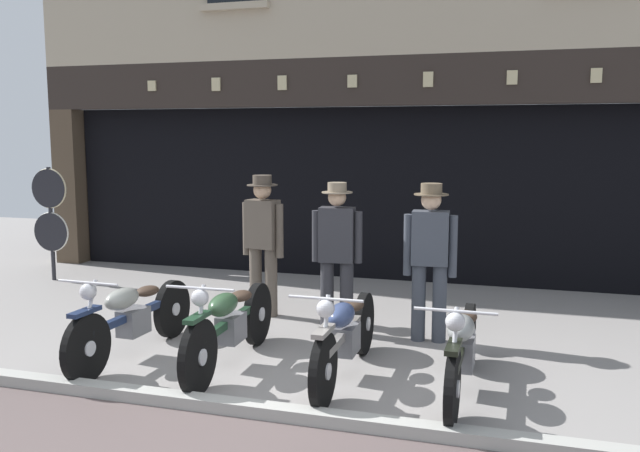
% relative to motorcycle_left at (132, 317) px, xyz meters
% --- Properties ---
extents(shop_facade, '(11.89, 4.42, 6.45)m').
position_rel_motorcycle_left_xyz_m(shop_facade, '(1.78, 5.99, 1.32)').
color(shop_facade, black).
rests_on(shop_facade, ground).
extents(motorcycle_left, '(0.62, 2.06, 0.90)m').
position_rel_motorcycle_left_xyz_m(motorcycle_left, '(0.00, 0.00, 0.00)').
color(motorcycle_left, black).
rests_on(motorcycle_left, ground).
extents(motorcycle_center_left, '(0.62, 2.08, 0.92)m').
position_rel_motorcycle_left_xyz_m(motorcycle_center_left, '(1.03, 0.04, 0.01)').
color(motorcycle_center_left, black).
rests_on(motorcycle_center_left, ground).
extents(motorcycle_center, '(0.62, 2.05, 0.91)m').
position_rel_motorcycle_left_xyz_m(motorcycle_center, '(2.15, 0.05, -0.00)').
color(motorcycle_center, black).
rests_on(motorcycle_center, ground).
extents(motorcycle_center_right, '(0.62, 2.01, 0.89)m').
position_rel_motorcycle_left_xyz_m(motorcycle_center_right, '(3.19, -0.02, -0.01)').
color(motorcycle_center_right, black).
rests_on(motorcycle_center_right, ground).
extents(salesman_left, '(0.55, 0.37, 1.71)m').
position_rel_motorcycle_left_xyz_m(salesman_left, '(0.65, 1.87, 0.54)').
color(salesman_left, brown).
rests_on(salesman_left, ground).
extents(shopkeeper_center, '(0.56, 0.34, 1.67)m').
position_rel_motorcycle_left_xyz_m(shopkeeper_center, '(1.69, 1.43, 0.51)').
color(shopkeeper_center, '#2D2D33').
rests_on(shopkeeper_center, ground).
extents(salesman_right, '(0.56, 0.36, 1.69)m').
position_rel_motorcycle_left_xyz_m(salesman_right, '(2.72, 1.40, 0.52)').
color(salesman_right, '#3D424C').
rests_on(salesman_right, ground).
extents(tyre_sign_pole, '(0.60, 0.06, 1.71)m').
position_rel_motorcycle_left_xyz_m(tyre_sign_pole, '(-3.14, 2.80, 0.62)').
color(tyre_sign_pole, '#232328').
rests_on(tyre_sign_pole, ground).
extents(advert_board_near, '(0.80, 0.03, 0.91)m').
position_rel_motorcycle_left_xyz_m(advert_board_near, '(3.49, 4.39, 1.32)').
color(advert_board_near, beige).
extents(advert_board_far, '(0.67, 0.03, 0.96)m').
position_rel_motorcycle_left_xyz_m(advert_board_far, '(4.66, 4.39, 1.37)').
color(advert_board_far, silver).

